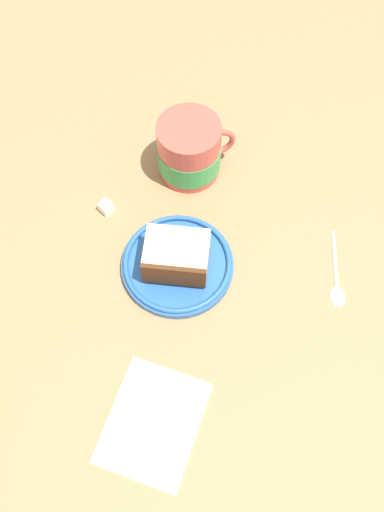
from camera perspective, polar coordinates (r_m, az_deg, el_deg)
ground_plane at (r=72.86cm, az=0.64°, el=0.30°), size 156.06×156.06×3.62cm
small_plate at (r=69.13cm, az=-1.60°, el=-0.89°), size 14.87×14.87×1.81cm
cake_slice at (r=66.53cm, az=-1.68°, el=-0.05°), size 7.09×8.69×4.99cm
tea_mug at (r=74.97cm, az=-0.27°, el=11.42°), size 9.09×11.26×8.99cm
teaspoon at (r=71.09cm, az=15.56°, el=-2.93°), size 11.33×2.19×0.80cm
folded_napkin at (r=63.68cm, az=-4.27°, el=-17.63°), size 15.63×14.05×0.60cm
sugar_cube at (r=74.49cm, az=-9.36°, el=5.29°), size 2.36×2.36×1.67cm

